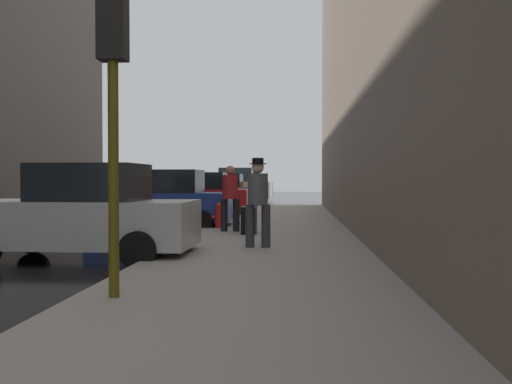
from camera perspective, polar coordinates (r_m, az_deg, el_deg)
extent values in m
cube|color=gray|center=(10.78, 0.88, -6.33)|extent=(4.00, 40.00, 0.15)
cube|color=#B7BABF|center=(11.05, -17.16, -3.00)|extent=(4.23, 1.92, 0.84)
cube|color=black|center=(10.94, -16.22, 0.89)|extent=(1.92, 1.60, 0.70)
cylinder|color=black|center=(12.47, -21.38, -4.26)|extent=(0.64, 0.23, 0.64)
cylinder|color=black|center=(11.53, -9.09, -4.63)|extent=(0.64, 0.23, 0.64)
cylinder|color=black|center=(9.76, -11.73, -5.71)|extent=(0.64, 0.23, 0.64)
cube|color=navy|center=(17.28, -9.35, -1.45)|extent=(4.23, 1.91, 0.84)
cube|color=black|center=(17.22, -8.71, 1.04)|extent=(1.91, 1.59, 0.70)
cylinder|color=black|center=(18.56, -12.74, -2.42)|extent=(0.64, 0.23, 0.64)
cylinder|color=black|center=(16.82, -14.63, -2.81)|extent=(0.64, 0.23, 0.64)
cylinder|color=black|center=(17.93, -4.38, -2.53)|extent=(0.64, 0.23, 0.64)
cylinder|color=black|center=(16.12, -5.43, -2.95)|extent=(0.64, 0.23, 0.64)
cube|color=#B2191E|center=(23.33, -5.86, -0.75)|extent=(4.23, 1.90, 0.84)
cube|color=black|center=(23.28, -5.38, 1.10)|extent=(1.91, 1.59, 0.70)
cylinder|color=black|center=(24.53, -8.60, -1.52)|extent=(0.64, 0.23, 0.64)
cylinder|color=black|center=(22.74, -9.67, -1.74)|extent=(0.64, 0.23, 0.64)
cylinder|color=black|center=(24.04, -2.25, -1.57)|extent=(0.64, 0.23, 0.64)
cylinder|color=black|center=(22.22, -2.84, -1.80)|extent=(0.64, 0.23, 0.64)
cube|color=slate|center=(30.13, -3.63, -0.30)|extent=(4.24, 1.94, 0.84)
cube|color=black|center=(30.09, -3.26, 1.13)|extent=(1.93, 1.61, 0.70)
cylinder|color=black|center=(31.29, -5.84, -0.92)|extent=(0.65, 0.24, 0.64)
cylinder|color=black|center=(29.48, -6.53, -1.06)|extent=(0.65, 0.24, 0.64)
cylinder|color=black|center=(30.87, -0.86, -0.94)|extent=(0.65, 0.24, 0.64)
cylinder|color=black|center=(29.05, -1.25, -1.08)|extent=(0.65, 0.24, 0.64)
cube|color=brown|center=(36.46, -2.31, 0.18)|extent=(4.61, 1.86, 1.10)
cube|color=black|center=(36.44, -2.00, 1.72)|extent=(2.08, 1.57, 0.90)
cylinder|color=black|center=(37.59, -4.42, -0.56)|extent=(0.64, 0.22, 0.64)
cylinder|color=black|center=(35.77, -4.86, -0.65)|extent=(0.64, 0.22, 0.64)
cylinder|color=black|center=(37.26, 0.13, -0.57)|extent=(0.64, 0.22, 0.64)
cylinder|color=black|center=(35.42, -0.08, -0.66)|extent=(0.64, 0.22, 0.64)
cube|color=silver|center=(42.46, -1.43, 0.33)|extent=(4.61, 1.86, 1.10)
cube|color=black|center=(42.44, -1.16, 1.65)|extent=(2.08, 1.57, 0.90)
cylinder|color=black|center=(43.54, -3.28, -0.31)|extent=(0.64, 0.22, 0.64)
cylinder|color=black|center=(41.72, -3.58, -0.38)|extent=(0.64, 0.22, 0.64)
cylinder|color=black|center=(43.28, 0.66, -0.32)|extent=(0.64, 0.22, 0.64)
cylinder|color=black|center=(41.44, 0.52, -0.39)|extent=(0.64, 0.22, 0.64)
cylinder|color=red|center=(15.95, -3.71, -2.61)|extent=(0.22, 0.22, 0.55)
sphere|color=red|center=(15.93, -3.71, -1.43)|extent=(0.20, 0.20, 0.20)
cylinder|color=red|center=(15.97, -4.28, -2.51)|extent=(0.10, 0.09, 0.09)
cylinder|color=red|center=(15.93, -3.14, -2.52)|extent=(0.10, 0.09, 0.09)
cylinder|color=#514C0F|center=(6.72, -14.08, 5.08)|extent=(0.12, 0.12, 3.60)
cube|color=black|center=(6.94, -14.14, 16.27)|extent=(0.32, 0.24, 0.90)
sphere|color=red|center=(7.14, -13.81, 18.18)|extent=(0.14, 0.14, 0.14)
sphere|color=yellow|center=(7.06, -13.80, 16.00)|extent=(0.14, 0.14, 0.14)
sphere|color=green|center=(6.99, -13.79, 13.79)|extent=(0.14, 0.14, 0.14)
cylinder|color=black|center=(14.88, -3.22, -2.31)|extent=(0.19, 0.19, 0.85)
cylinder|color=black|center=(14.87, -1.99, -2.31)|extent=(0.19, 0.19, 0.85)
cylinder|color=#A51E23|center=(14.85, -2.60, 0.52)|extent=(0.42, 0.42, 0.62)
sphere|color=#997051|center=(14.85, -2.61, 2.18)|extent=(0.24, 0.24, 0.24)
cylinder|color=#333338|center=(11.32, 0.99, -3.43)|extent=(0.19, 0.19, 0.85)
cylinder|color=#333338|center=(11.36, -0.62, -3.41)|extent=(0.19, 0.19, 0.85)
cylinder|color=#4C5156|center=(11.30, 0.18, 0.29)|extent=(0.42, 0.42, 0.62)
sphere|color=beige|center=(11.30, 0.19, 2.47)|extent=(0.24, 0.24, 0.24)
cylinder|color=black|center=(11.31, 0.19, 2.84)|extent=(0.34, 0.34, 0.02)
cylinder|color=black|center=(11.31, 0.19, 3.14)|extent=(0.23, 0.23, 0.11)
cube|color=black|center=(14.16, -0.71, -2.84)|extent=(0.37, 0.56, 0.68)
cylinder|color=#333333|center=(14.13, -0.71, -0.73)|extent=(0.02, 0.02, 0.36)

